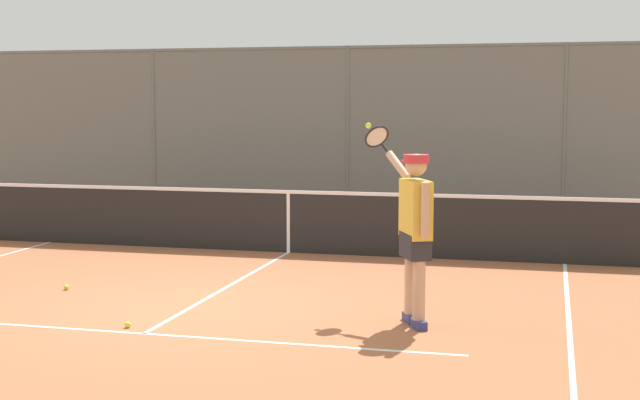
# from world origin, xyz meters

# --- Properties ---
(ground_plane) EXTENTS (60.00, 60.00, 0.00)m
(ground_plane) POSITION_xyz_m (0.00, 0.00, 0.00)
(ground_plane) COLOR #A8603D
(court_line_markings) EXTENTS (8.26, 9.33, 0.01)m
(court_line_markings) POSITION_xyz_m (0.00, 1.62, 0.00)
(court_line_markings) COLOR white
(court_line_markings) RESTS_ON ground
(fence_backdrop) EXTENTS (19.39, 1.37, 3.39)m
(fence_backdrop) POSITION_xyz_m (0.00, -8.57, 1.53)
(fence_backdrop) COLOR slate
(fence_backdrop) RESTS_ON ground
(tennis_net) EXTENTS (10.61, 0.09, 1.07)m
(tennis_net) POSITION_xyz_m (0.00, -3.82, 0.49)
(tennis_net) COLOR #2D2D2D
(tennis_net) RESTS_ON ground
(tennis_player) EXTENTS (0.92, 1.21, 2.07)m
(tennis_player) POSITION_xyz_m (-2.54, 0.25, 1.06)
(tennis_player) COLOR navy
(tennis_player) RESTS_ON ground
(tennis_ball_near_baseline) EXTENTS (0.07, 0.07, 0.07)m
(tennis_ball_near_baseline) POSITION_xyz_m (1.85, -0.44, 0.03)
(tennis_ball_near_baseline) COLOR #C1D138
(tennis_ball_near_baseline) RESTS_ON ground
(tennis_ball_by_sideline) EXTENTS (0.07, 0.07, 0.07)m
(tennis_ball_by_sideline) POSITION_xyz_m (0.27, 1.10, 0.03)
(tennis_ball_by_sideline) COLOR #D6E042
(tennis_ball_by_sideline) RESTS_ON ground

